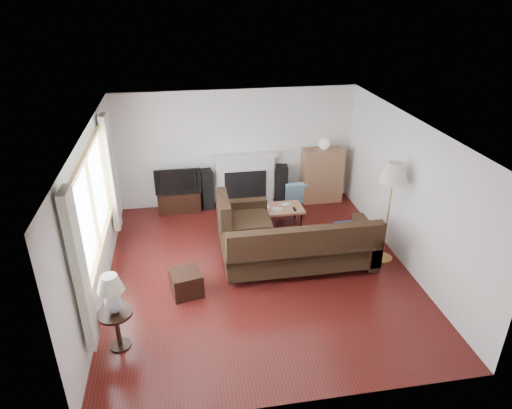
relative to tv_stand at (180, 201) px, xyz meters
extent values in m
cube|color=#4B1310|center=(1.28, -2.50, -0.22)|extent=(5.10, 5.60, 0.04)
cube|color=white|center=(1.28, -2.50, 2.28)|extent=(5.10, 5.60, 0.04)
cube|color=white|center=(1.28, 0.25, 1.03)|extent=(5.00, 0.04, 2.50)
cube|color=white|center=(1.28, -5.25, 1.03)|extent=(5.00, 0.04, 2.50)
cube|color=white|center=(-1.22, -2.50, 1.03)|extent=(0.04, 5.50, 2.50)
cube|color=white|center=(3.78, -2.50, 1.03)|extent=(0.04, 5.50, 2.50)
cube|color=olive|center=(-1.17, -2.70, 1.33)|extent=(0.12, 2.74, 1.54)
cube|color=beige|center=(-1.12, -4.22, 1.18)|extent=(0.10, 0.35, 2.10)
cube|color=beige|center=(-1.12, -1.18, 1.18)|extent=(0.10, 0.35, 2.10)
cube|color=white|center=(1.43, 0.14, 0.35)|extent=(1.40, 0.26, 1.15)
cube|color=black|center=(0.00, 0.00, 0.00)|extent=(0.89, 0.40, 0.44)
imported|color=black|center=(0.00, 0.00, 0.49)|extent=(0.95, 0.12, 0.55)
cube|color=black|center=(0.60, 0.05, 0.21)|extent=(0.28, 0.32, 0.86)
cube|color=black|center=(2.23, 0.05, 0.21)|extent=(0.27, 0.31, 0.86)
cube|color=#906242|center=(3.12, 0.01, 0.37)|extent=(0.87, 0.41, 1.19)
sphere|color=white|center=(3.12, 0.01, 1.09)|extent=(0.24, 0.24, 0.24)
cube|color=black|center=(1.97, -2.50, 0.23)|extent=(2.77, 2.02, 0.90)
cube|color=#A76E4F|center=(1.88, -1.02, -0.02)|extent=(1.06, 0.60, 0.41)
cube|color=black|center=(0.05, -2.93, -0.03)|extent=(0.55, 0.55, 0.39)
cube|color=#B2843D|center=(3.49, -2.51, 0.69)|extent=(0.51, 0.51, 1.81)
cube|color=black|center=(-0.87, -3.95, 0.06)|extent=(0.46, 0.46, 0.57)
cube|color=silver|center=(-0.87, -3.95, 0.63)|extent=(0.35, 0.35, 0.56)
camera|label=1|loc=(0.15, -8.87, 4.20)|focal=32.00mm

